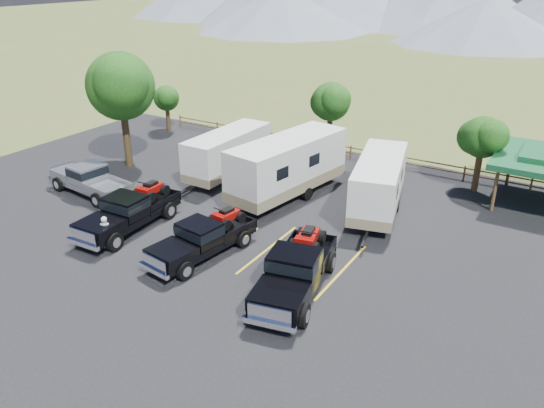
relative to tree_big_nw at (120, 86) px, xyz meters
The scene contains 17 objects.
ground 16.44m from the tree_big_nw, 35.73° to the right, with size 320.00×320.00×0.00m, color #475A26.
asphalt_lot 14.99m from the tree_big_nw, 25.65° to the right, with size 44.00×34.00×0.04m, color black.
stall_lines 14.61m from the tree_big_nw, 21.83° to the right, with size 12.12×5.50×0.01m.
tree_big_nw is the anchor object (origin of this frame).
tree_ne_a 23.05m from the tree_big_nw, 20.37° to the left, with size 3.11×2.92×4.76m.
tree_north 14.61m from the tree_big_nw, 43.53° to the left, with size 3.46×3.24×5.25m.
tree_nw_small 9.15m from the tree_big_nw, 113.52° to the left, with size 2.59×2.43×3.85m.
rail_fence 18.06m from the tree_big_nw, 33.08° to the left, with size 36.12×0.12×1.00m.
rig_left 10.93m from the tree_big_nw, 44.01° to the right, with size 2.49×6.55×2.16m.
rig_center 14.89m from the tree_big_nw, 30.24° to the right, with size 2.76×6.21×2.01m.
rig_right 19.54m from the tree_big_nw, 23.16° to the right, with size 3.46×6.96×2.23m.
trailer_left 8.38m from the tree_big_nw, 15.73° to the left, with size 2.32×8.62×3.00m.
trailer_center 12.66m from the tree_big_nw, ahead, with size 3.99×10.39×3.59m.
trailer_right 18.02m from the tree_big_nw, ahead, with size 4.01×9.02×3.13m.
pickup_silver 6.92m from the tree_big_nw, 70.20° to the right, with size 6.38×2.73×1.86m.
person_a 12.81m from the tree_big_nw, 49.73° to the right, with size 0.63×0.41×1.73m, color silver.
person_b 9.35m from the tree_big_nw, 46.64° to the right, with size 0.82×0.64×1.69m, color gray.
Camera 1 is at (14.18, -15.44, 12.88)m, focal length 35.00 mm.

